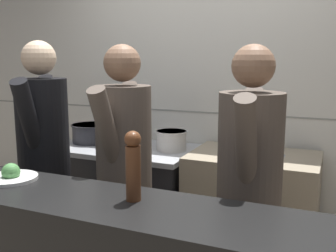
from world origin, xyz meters
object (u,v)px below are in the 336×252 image
oven_range (126,196)px  sauce_pot (123,134)px  mixing_bowl_steel (267,149)px  plated_dish_main (11,176)px  braising_pot (171,140)px  chef_head_cook (44,153)px  chef_sous (124,167)px  pepper_mill (133,164)px  stock_pot (91,133)px  chef_line (249,186)px  chefs_knife (237,155)px

oven_range → sauce_pot: sauce_pot is taller
mixing_bowl_steel → plated_dish_main: bearing=-126.5°
braising_pot → chef_head_cook: (-0.63, -0.77, 0.00)m
chef_sous → pepper_mill: bearing=-60.9°
chef_head_cook → chef_sous: (0.65, -0.02, -0.02)m
sauce_pot → chef_sous: size_ratio=0.21×
pepper_mill → stock_pot: bearing=130.1°
braising_pot → chef_line: size_ratio=0.15×
stock_pot → mixing_bowl_steel: size_ratio=1.33×
braising_pot → chef_sous: 0.79m
plated_dish_main → chef_head_cook: 0.74m
stock_pot → mixing_bowl_steel: stock_pot is taller
oven_range → braising_pot: braising_pot is taller
pepper_mill → chef_sous: chef_sous is taller
mixing_bowl_steel → chef_line: (0.04, -0.83, -0.02)m
chefs_knife → chef_head_cook: size_ratio=0.21×
braising_pot → chef_head_cook: size_ratio=0.15×
plated_dish_main → chef_head_cook: size_ratio=0.15×
oven_range → chef_sous: chef_sous is taller
braising_pot → plated_dish_main: (-0.28, -1.41, 0.06)m
stock_pot → pepper_mill: pepper_mill is taller
oven_range → sauce_pot: (-0.02, 0.00, 0.54)m
pepper_mill → chef_line: chef_line is taller
chef_head_cook → chef_sous: chef_head_cook is taller
oven_range → chef_line: chef_line is taller
mixing_bowl_steel → oven_range: bearing=-178.1°
chefs_knife → mixing_bowl_steel: bearing=31.4°
sauce_pot → pepper_mill: pepper_mill is taller
braising_pot → plated_dish_main: plated_dish_main is taller
chef_line → mixing_bowl_steel: bearing=87.4°
stock_pot → chef_head_cook: 0.78m
plated_dish_main → chef_line: 1.23m
stock_pot → mixing_bowl_steel: 1.53m
chefs_knife → stock_pot: bearing=174.8°
oven_range → pepper_mill: bearing=-58.8°
mixing_bowl_steel → pepper_mill: pepper_mill is taller
plated_dish_main → chef_head_cook: chef_head_cook is taller
stock_pot → chef_sous: chef_sous is taller
plated_dish_main → chef_sous: chef_sous is taller
chef_head_cook → mixing_bowl_steel: bearing=9.3°
pepper_mill → chef_sous: size_ratio=0.18×
oven_range → braising_pot: (0.41, 0.04, 0.52)m
oven_range → chef_sous: bearing=-60.4°
oven_range → chef_head_cook: chef_head_cook is taller
mixing_bowl_steel → chef_head_cook: (-1.39, -0.76, 0.01)m
mixing_bowl_steel → pepper_mill: size_ratio=0.85×
pepper_mill → chef_line: bearing=56.7°
chefs_knife → plated_dish_main: 1.55m
braising_pot → chef_sous: bearing=-88.8°
stock_pot → chef_line: chef_line is taller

